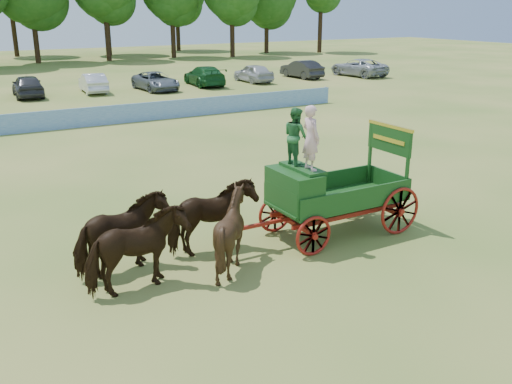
# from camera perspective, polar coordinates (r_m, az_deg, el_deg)

# --- Properties ---
(ground) EXTENTS (160.00, 160.00, 0.00)m
(ground) POSITION_cam_1_polar(r_m,az_deg,el_deg) (18.53, 10.73, -1.92)
(ground) COLOR #A4914A
(ground) RESTS_ON ground
(horse_lead_left) EXTENTS (2.44, 1.34, 1.97)m
(horse_lead_left) POSITION_cam_1_polar(r_m,az_deg,el_deg) (13.18, -11.84, -5.81)
(horse_lead_left) COLOR #311B0D
(horse_lead_left) RESTS_ON ground
(horse_lead_right) EXTENTS (2.51, 1.57, 1.97)m
(horse_lead_right) POSITION_cam_1_polar(r_m,az_deg,el_deg) (14.15, -13.26, -4.21)
(horse_lead_right) COLOR #311B0D
(horse_lead_right) RESTS_ON ground
(horse_wheel_left) EXTENTS (1.97, 1.80, 1.97)m
(horse_wheel_left) POSITION_cam_1_polar(r_m,az_deg,el_deg) (14.02, -2.50, -3.94)
(horse_wheel_left) COLOR #311B0D
(horse_wheel_left) RESTS_ON ground
(horse_wheel_right) EXTENTS (2.36, 1.12, 1.97)m
(horse_wheel_right) POSITION_cam_1_polar(r_m,az_deg,el_deg) (14.94, -4.45, -2.56)
(horse_wheel_right) COLOR #311B0D
(horse_wheel_right) RESTS_ON ground
(farm_dray) EXTENTS (6.00, 2.00, 3.85)m
(farm_dray) POSITION_cam_1_polar(r_m,az_deg,el_deg) (15.72, 6.08, 1.07)
(farm_dray) COLOR #99240F
(farm_dray) RESTS_ON ground
(sponsor_banner) EXTENTS (26.00, 0.08, 1.05)m
(sponsor_banner) POSITION_cam_1_polar(r_m,az_deg,el_deg) (33.33, -11.17, 7.87)
(sponsor_banner) COLOR #1F5FA8
(sponsor_banner) RESTS_ON ground
(parked_cars) EXTENTS (52.60, 7.36, 1.62)m
(parked_cars) POSITION_cam_1_polar(r_m,az_deg,el_deg) (45.13, -13.92, 10.59)
(parked_cars) COLOR silver
(parked_cars) RESTS_ON ground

